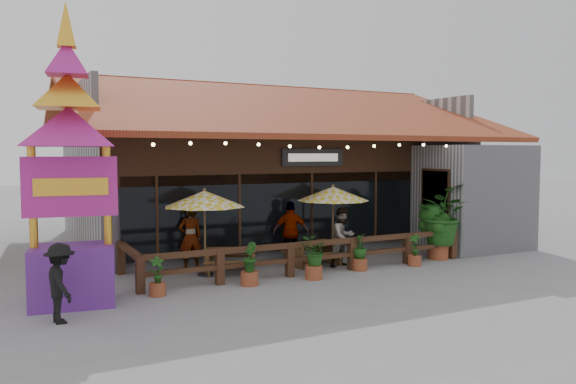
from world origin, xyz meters
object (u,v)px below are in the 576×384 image
tropical_plant (439,216)px  umbrella_left (205,199)px  pedestrian (60,283)px  umbrella_right (333,194)px  picnic_table_right (313,250)px  picnic_table_left (231,257)px  thai_sign_tower (69,135)px

tropical_plant → umbrella_left: bearing=172.0°
tropical_plant → pedestrian: 11.42m
tropical_plant → pedestrian: tropical_plant is taller
umbrella_right → pedestrian: umbrella_right is taller
picnic_table_right → umbrella_right: bearing=19.4°
umbrella_left → picnic_table_left: size_ratio=1.43×
tropical_plant → picnic_table_left: bearing=171.2°
umbrella_right → picnic_table_left: size_ratio=1.57×
picnic_table_right → pedestrian: (-7.23, -2.69, 0.33)m
picnic_table_left → umbrella_left: bearing=179.1°
pedestrian → tropical_plant: bearing=-90.8°
picnic_table_left → pedestrian: bearing=-149.0°
umbrella_left → picnic_table_right: size_ratio=1.58×
picnic_table_right → pedestrian: bearing=-159.6°
picnic_table_left → tropical_plant: size_ratio=0.75×
thai_sign_tower → umbrella_left: bearing=22.8°
tropical_plant → pedestrian: size_ratio=1.50×
picnic_table_right → tropical_plant: bearing=-12.6°
umbrella_left → picnic_table_left: (0.74, -0.01, -1.63)m
thai_sign_tower → pedestrian: thai_sign_tower is taller
umbrella_right → tropical_plant: size_ratio=1.17×
picnic_table_left → thai_sign_tower: size_ratio=0.25×
umbrella_right → picnic_table_left: umbrella_right is taller
thai_sign_tower → picnic_table_right: bearing=11.3°
pedestrian → picnic_table_right: bearing=-79.4°
umbrella_right → picnic_table_left: (-3.44, -0.19, -1.62)m
umbrella_left → pedestrian: size_ratio=1.60×
umbrella_left → picnic_table_right: 3.70m
picnic_table_left → pedestrian: (-4.66, -2.80, 0.33)m
umbrella_right → picnic_table_right: (-0.87, -0.31, -1.62)m
picnic_table_right → pedestrian: 7.72m
picnic_table_left → tropical_plant: (6.61, -1.02, 0.90)m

